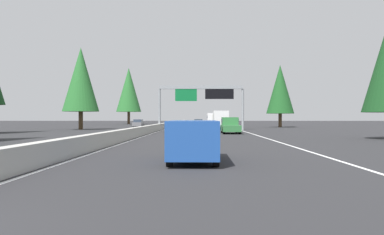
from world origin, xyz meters
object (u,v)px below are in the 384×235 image
(sign_gantry_overhead, at_px, (202,95))
(sedan_far_left, at_px, (198,123))
(conifer_right_mid, at_px, (280,89))
(minivan_mid_right, at_px, (193,139))
(pickup_distant_b, at_px, (230,125))
(box_truck_near_right, at_px, (220,119))
(bus_near_center, at_px, (211,118))
(conifer_left_far, at_px, (129,90))
(sedan_far_right, at_px, (199,123))
(oncoming_near, at_px, (138,123))
(conifer_left_mid, at_px, (81,80))

(sign_gantry_overhead, bearing_deg, sedan_far_left, 1.79)
(sign_gantry_overhead, xyz_separation_m, conifer_right_mid, (16.55, -14.80, 1.94))
(sedan_far_left, bearing_deg, minivan_mid_right, -179.88)
(conifer_right_mid, bearing_deg, sign_gantry_overhead, 138.18)
(pickup_distant_b, xyz_separation_m, box_truck_near_right, (22.14, 0.02, 0.70))
(bus_near_center, relative_size, conifer_left_far, 0.73)
(bus_near_center, xyz_separation_m, sedan_far_right, (-25.65, 3.57, -1.03))
(sign_gantry_overhead, distance_m, minivan_mid_right, 42.62)
(pickup_distant_b, xyz_separation_m, conifer_left_far, (64.58, 23.41, 8.65))
(sedan_far_left, bearing_deg, box_truck_near_right, -164.60)
(pickup_distant_b, xyz_separation_m, sedan_far_left, (36.22, 3.90, -0.23))
(sedan_far_left, bearing_deg, conifer_left_far, 34.52)
(pickup_distant_b, bearing_deg, sedan_far_right, 4.67)
(bus_near_center, relative_size, oncoming_near, 2.61)
(minivan_mid_right, height_order, conifer_left_far, conifer_left_far)
(sedan_far_right, bearing_deg, minivan_mid_right, 179.95)
(box_truck_near_right, relative_size, conifer_right_mid, 0.72)
(oncoming_near, height_order, conifer_left_far, conifer_left_far)
(pickup_distant_b, height_order, bus_near_center, bus_near_center)
(minivan_mid_right, bearing_deg, sign_gantry_overhead, -0.81)
(oncoming_near, bearing_deg, pickup_distant_b, 26.13)
(bus_near_center, xyz_separation_m, box_truck_near_right, (-48.76, -0.10, -0.11))
(minivan_mid_right, xyz_separation_m, conifer_left_far, (94.27, 19.64, 8.61))
(bus_near_center, bearing_deg, pickup_distant_b, -179.90)
(conifer_left_mid, bearing_deg, sedan_far_left, -38.75)
(minivan_mid_right, bearing_deg, sedan_far_left, 0.12)
(sign_gantry_overhead, height_order, bus_near_center, sign_gantry_overhead)
(sign_gantry_overhead, distance_m, conifer_right_mid, 22.29)
(sign_gantry_overhead, xyz_separation_m, pickup_distant_b, (-12.71, -3.17, -4.30))
(minivan_mid_right, bearing_deg, pickup_distant_b, -7.23)
(sign_gantry_overhead, bearing_deg, conifer_left_mid, 85.72)
(box_truck_near_right, bearing_deg, bus_near_center, 0.11)
(minivan_mid_right, height_order, box_truck_near_right, box_truck_near_right)
(oncoming_near, distance_m, conifer_right_mid, 28.13)
(bus_near_center, height_order, sedan_far_right, bus_near_center)
(bus_near_center, height_order, conifer_right_mid, conifer_right_mid)
(minivan_mid_right, xyz_separation_m, sedan_far_right, (74.95, -0.07, -0.27))
(bus_near_center, bearing_deg, minivan_mid_right, 177.92)
(sign_gantry_overhead, relative_size, minivan_mid_right, 2.54)
(sign_gantry_overhead, height_order, minivan_mid_right, sign_gantry_overhead)
(bus_near_center, distance_m, conifer_right_mid, 43.62)
(conifer_left_mid, bearing_deg, minivan_mid_right, -157.77)
(sign_gantry_overhead, distance_m, oncoming_near, 23.27)
(sign_gantry_overhead, relative_size, bus_near_center, 1.10)
(pickup_distant_b, distance_m, conifer_left_mid, 26.69)
(sedan_far_left, relative_size, conifer_right_mid, 0.37)
(sedan_far_right, distance_m, conifer_left_mid, 36.63)
(box_truck_near_right, distance_m, conifer_left_far, 49.10)
(box_truck_near_right, bearing_deg, minivan_mid_right, 175.87)
(oncoming_near, bearing_deg, conifer_left_far, -166.61)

